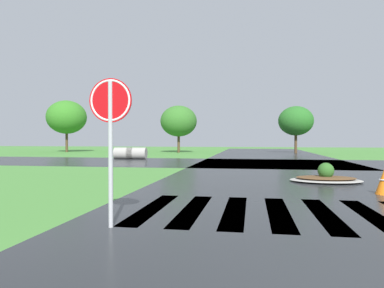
% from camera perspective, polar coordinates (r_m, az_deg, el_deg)
% --- Properties ---
extents(asphalt_roadway, '(9.60, 80.00, 0.01)m').
position_cam_1_polar(asphalt_roadway, '(13.00, 16.11, -5.89)').
color(asphalt_roadway, '#232628').
rests_on(asphalt_roadway, ground).
extents(asphalt_cross_road, '(90.00, 8.64, 0.01)m').
position_cam_1_polar(asphalt_cross_road, '(22.16, 13.45, -3.07)').
color(asphalt_cross_road, '#232628').
rests_on(asphalt_cross_road, ground).
extents(crosswalk_stripes, '(7.65, 3.43, 0.01)m').
position_cam_1_polar(crosswalk_stripes, '(7.74, 20.64, -10.58)').
color(crosswalk_stripes, white).
rests_on(crosswalk_stripes, ground).
extents(stop_sign, '(0.76, 0.08, 2.57)m').
position_cam_1_polar(stop_sign, '(6.20, -13.09, 4.34)').
color(stop_sign, '#B2B5BA').
rests_on(stop_sign, ground).
extents(median_island, '(2.48, 1.67, 0.68)m').
position_cam_1_polar(median_island, '(13.28, 20.90, -5.14)').
color(median_island, '#9E9B93').
rests_on(median_island, ground).
extents(drainage_pipe_stack, '(2.43, 0.95, 0.86)m').
position_cam_1_polar(drainage_pipe_stack, '(26.51, -9.96, -1.49)').
color(drainage_pipe_stack, '#9E9B93').
rests_on(drainage_pipe_stack, ground).
extents(background_treeline, '(43.14, 6.42, 5.79)m').
position_cam_1_polar(background_treeline, '(37.70, 2.95, 4.12)').
color(background_treeline, '#4C3823').
rests_on(background_treeline, ground).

